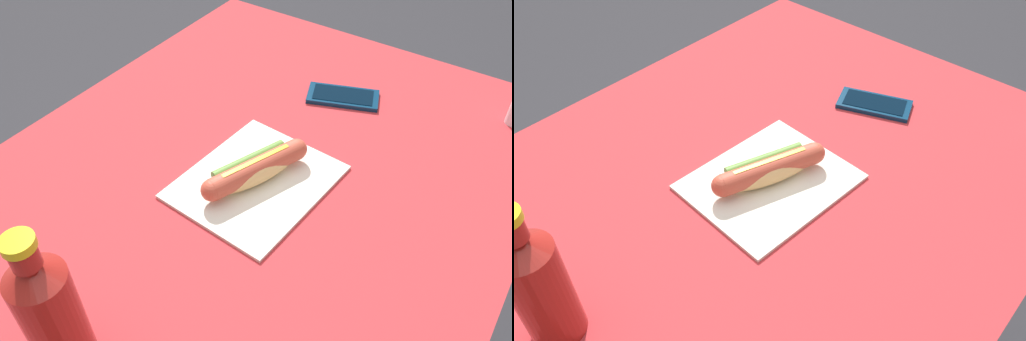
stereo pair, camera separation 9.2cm
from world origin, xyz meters
The scene contains 5 objects.
dining_table centered at (0.00, 0.00, 0.62)m, with size 1.20×0.90×0.75m.
paper_wrapper centered at (0.02, -0.02, 0.75)m, with size 0.27×0.23×0.01m, color silver.
hot_dog centered at (0.02, -0.02, 0.78)m, with size 0.21×0.10×0.05m.
cell_phone centered at (0.33, -0.03, 0.75)m, with size 0.12×0.17×0.01m.
soda_bottle centered at (-0.39, 0.01, 0.85)m, with size 0.07×0.07×0.23m.
Camera 2 is at (-0.49, -0.47, 1.40)m, focal length 37.13 mm.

